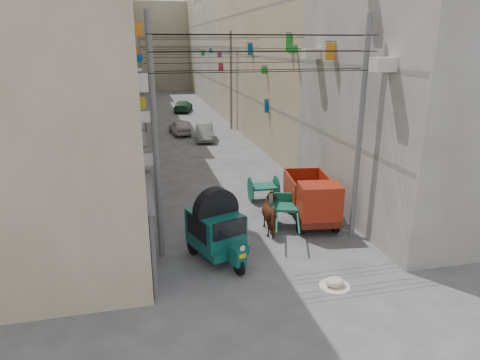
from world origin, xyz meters
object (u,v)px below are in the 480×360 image
object	(u,v)px
distant_car_white	(180,127)
second_cart	(263,188)
mini_truck	(313,203)
distant_car_grey	(205,132)
feed_sack	(335,282)
auto_rickshaw	(216,227)
distant_car_green	(183,106)
tonga_cart	(287,210)
horse	(273,214)

from	to	relation	value
distant_car_white	second_cart	bearing A→B (deg)	91.61
second_cart	mini_truck	bearing A→B (deg)	-68.65
mini_truck	distant_car_grey	distance (m)	16.95
feed_sack	distant_car_white	distance (m)	24.01
auto_rickshaw	distant_car_green	world-z (taller)	auto_rickshaw
distant_car_white	tonga_cart	bearing A→B (deg)	90.48
distant_car_white	distant_car_green	xyz separation A→B (m)	(1.54, 12.05, 0.02)
auto_rickshaw	second_cart	bearing A→B (deg)	38.24
second_cart	feed_sack	xyz separation A→B (m)	(0.03, -7.69, -0.47)
distant_car_grey	distant_car_green	distance (m)	14.60
feed_sack	distant_car_white	bearing A→B (deg)	95.59
auto_rickshaw	feed_sack	bearing A→B (deg)	-59.91
mini_truck	distant_car_grey	world-z (taller)	mini_truck
mini_truck	horse	world-z (taller)	mini_truck
horse	distant_car_green	size ratio (longest dim) A/B	0.42
second_cart	distant_car_grey	xyz separation A→B (m)	(-0.68, 13.64, -0.01)
mini_truck	distant_car_grey	xyz separation A→B (m)	(-1.83, 16.85, -0.35)
auto_rickshaw	distant_car_white	world-z (taller)	auto_rickshaw
second_cart	feed_sack	distance (m)	7.70
tonga_cart	feed_sack	distance (m)	4.60
feed_sack	tonga_cart	bearing A→B (deg)	89.62
horse	distant_car_grey	xyz separation A→B (m)	(-0.05, 17.07, -0.12)
auto_rickshaw	distant_car_white	bearing A→B (deg)	67.86
tonga_cart	second_cart	world-z (taller)	tonga_cart
tonga_cart	mini_truck	world-z (taller)	mini_truck
feed_sack	distant_car_grey	world-z (taller)	distant_car_grey
feed_sack	distant_car_white	xyz separation A→B (m)	(-2.34, 23.89, 0.43)
auto_rickshaw	horse	distance (m)	3.00
tonga_cart	distant_car_grey	size ratio (longest dim) A/B	0.89
auto_rickshaw	tonga_cart	xyz separation A→B (m)	(3.19, 1.92, -0.41)
second_cart	feed_sack	world-z (taller)	second_cart
distant_car_grey	tonga_cart	bearing A→B (deg)	-80.91
feed_sack	horse	distance (m)	4.35
distant_car_green	second_cart	bearing A→B (deg)	105.11
mini_truck	second_cart	world-z (taller)	mini_truck
horse	distant_car_green	bearing A→B (deg)	-86.90
horse	distant_car_green	distance (m)	31.68
mini_truck	distant_car_white	xyz separation A→B (m)	(-3.45, 19.40, -0.38)
auto_rickshaw	distant_car_grey	bearing A→B (deg)	62.61
distant_car_white	auto_rickshaw	bearing A→B (deg)	81.29
tonga_cart	feed_sack	world-z (taller)	tonga_cart
mini_truck	feed_sack	world-z (taller)	mini_truck
horse	distant_car_white	size ratio (longest dim) A/B	0.51
distant_car_grey	feed_sack	bearing A→B (deg)	-81.53
auto_rickshaw	mini_truck	size ratio (longest dim) A/B	0.75
horse	distant_car_grey	distance (m)	17.08
feed_sack	horse	bearing A→B (deg)	98.81
distant_car_white	distant_car_grey	bearing A→B (deg)	116.01
tonga_cart	horse	distance (m)	0.76
feed_sack	distant_car_grey	bearing A→B (deg)	91.90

